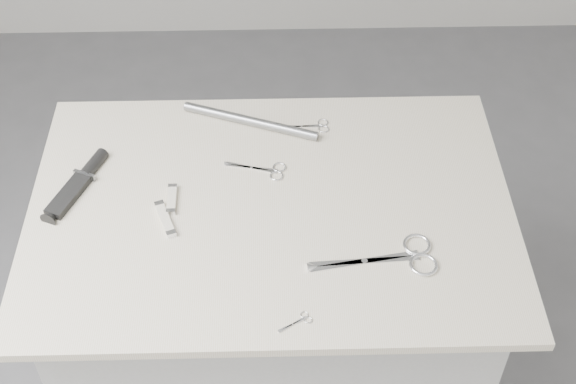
{
  "coord_description": "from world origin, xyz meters",
  "views": [
    {
      "loc": [
        0.01,
        -1.14,
        2.12
      ],
      "look_at": [
        0.04,
        0.04,
        0.92
      ],
      "focal_mm": 50.0,
      "sensor_mm": 36.0,
      "label": 1
    }
  ],
  "objects_px": {
    "plinth": "(274,336)",
    "large_shears": "(400,257)",
    "pocket_knife_a": "(172,200)",
    "sheathed_knife": "(80,181)",
    "tiny_scissors": "(299,321)",
    "metal_rail": "(250,121)",
    "pocket_knife_b": "(165,219)",
    "embroidery_scissors_a": "(267,170)",
    "embroidery_scissors_b": "(313,126)"
  },
  "relations": [
    {
      "from": "pocket_knife_a",
      "to": "sheathed_knife",
      "type": "bearing_deg",
      "value": 72.95
    },
    {
      "from": "large_shears",
      "to": "tiny_scissors",
      "type": "bearing_deg",
      "value": -151.16
    },
    {
      "from": "plinth",
      "to": "pocket_knife_a",
      "type": "distance_m",
      "value": 0.52
    },
    {
      "from": "pocket_knife_b",
      "to": "metal_rail",
      "type": "xyz_separation_m",
      "value": [
        0.17,
        0.29,
        0.0
      ]
    },
    {
      "from": "plinth",
      "to": "metal_rail",
      "type": "relative_size",
      "value": 2.79
    },
    {
      "from": "plinth",
      "to": "large_shears",
      "type": "bearing_deg",
      "value": -30.23
    },
    {
      "from": "plinth",
      "to": "pocket_knife_a",
      "type": "relative_size",
      "value": 11.07
    },
    {
      "from": "large_shears",
      "to": "pocket_knife_b",
      "type": "distance_m",
      "value": 0.48
    },
    {
      "from": "pocket_knife_b",
      "to": "metal_rail",
      "type": "height_order",
      "value": "metal_rail"
    },
    {
      "from": "embroidery_scissors_a",
      "to": "embroidery_scissors_b",
      "type": "relative_size",
      "value": 1.21
    },
    {
      "from": "sheathed_knife",
      "to": "pocket_knife_b",
      "type": "distance_m",
      "value": 0.22
    },
    {
      "from": "sheathed_knife",
      "to": "embroidery_scissors_b",
      "type": "bearing_deg",
      "value": -48.13
    },
    {
      "from": "pocket_knife_a",
      "to": "metal_rail",
      "type": "xyz_separation_m",
      "value": [
        0.16,
        0.24,
        0.01
      ]
    },
    {
      "from": "tiny_scissors",
      "to": "pocket_knife_a",
      "type": "distance_m",
      "value": 0.4
    },
    {
      "from": "plinth",
      "to": "metal_rail",
      "type": "bearing_deg",
      "value": 99.73
    },
    {
      "from": "tiny_scissors",
      "to": "pocket_knife_a",
      "type": "bearing_deg",
      "value": 99.04
    },
    {
      "from": "large_shears",
      "to": "pocket_knife_a",
      "type": "bearing_deg",
      "value": 153.39
    },
    {
      "from": "sheathed_knife",
      "to": "pocket_knife_b",
      "type": "height_order",
      "value": "sheathed_knife"
    },
    {
      "from": "plinth",
      "to": "pocket_knife_a",
      "type": "height_order",
      "value": "pocket_knife_a"
    },
    {
      "from": "large_shears",
      "to": "pocket_knife_b",
      "type": "height_order",
      "value": "pocket_knife_b"
    },
    {
      "from": "embroidery_scissors_a",
      "to": "pocket_knife_a",
      "type": "height_order",
      "value": "pocket_knife_a"
    },
    {
      "from": "embroidery_scissors_a",
      "to": "pocket_knife_a",
      "type": "xyz_separation_m",
      "value": [
        -0.2,
        -0.09,
        0.0
      ]
    },
    {
      "from": "plinth",
      "to": "large_shears",
      "type": "height_order",
      "value": "large_shears"
    },
    {
      "from": "large_shears",
      "to": "tiny_scissors",
      "type": "distance_m",
      "value": 0.25
    },
    {
      "from": "embroidery_scissors_a",
      "to": "sheathed_knife",
      "type": "relative_size",
      "value": 0.68
    },
    {
      "from": "plinth",
      "to": "embroidery_scissors_a",
      "type": "relative_size",
      "value": 6.74
    },
    {
      "from": "embroidery_scissors_a",
      "to": "tiny_scissors",
      "type": "distance_m",
      "value": 0.4
    },
    {
      "from": "embroidery_scissors_b",
      "to": "metal_rail",
      "type": "height_order",
      "value": "metal_rail"
    },
    {
      "from": "large_shears",
      "to": "tiny_scissors",
      "type": "xyz_separation_m",
      "value": [
        -0.2,
        -0.14,
        -0.0
      ]
    },
    {
      "from": "large_shears",
      "to": "plinth",
      "type": "bearing_deg",
      "value": 143.05
    },
    {
      "from": "embroidery_scissors_b",
      "to": "tiny_scissors",
      "type": "distance_m",
      "value": 0.54
    },
    {
      "from": "embroidery_scissors_a",
      "to": "embroidery_scissors_b",
      "type": "bearing_deg",
      "value": 66.83
    },
    {
      "from": "tiny_scissors",
      "to": "pocket_knife_b",
      "type": "bearing_deg",
      "value": 105.63
    },
    {
      "from": "pocket_knife_a",
      "to": "pocket_knife_b",
      "type": "relative_size",
      "value": 0.81
    },
    {
      "from": "tiny_scissors",
      "to": "metal_rail",
      "type": "xyz_separation_m",
      "value": [
        -0.09,
        0.55,
        0.01
      ]
    },
    {
      "from": "plinth",
      "to": "metal_rail",
      "type": "xyz_separation_m",
      "value": [
        -0.04,
        0.26,
        0.48
      ]
    },
    {
      "from": "embroidery_scissors_a",
      "to": "pocket_knife_a",
      "type": "relative_size",
      "value": 1.64
    },
    {
      "from": "plinth",
      "to": "metal_rail",
      "type": "distance_m",
      "value": 0.55
    },
    {
      "from": "embroidery_scissors_b",
      "to": "tiny_scissors",
      "type": "xyz_separation_m",
      "value": [
        -0.05,
        -0.54,
        -0.0
      ]
    },
    {
      "from": "embroidery_scissors_b",
      "to": "metal_rail",
      "type": "distance_m",
      "value": 0.14
    },
    {
      "from": "tiny_scissors",
      "to": "sheathed_knife",
      "type": "relative_size",
      "value": 0.33
    },
    {
      "from": "plinth",
      "to": "sheathed_knife",
      "type": "xyz_separation_m",
      "value": [
        -0.4,
        0.08,
        0.48
      ]
    },
    {
      "from": "embroidery_scissors_a",
      "to": "tiny_scissors",
      "type": "bearing_deg",
      "value": -68.19
    },
    {
      "from": "sheathed_knife",
      "to": "plinth",
      "type": "bearing_deg",
      "value": -77.67
    },
    {
      "from": "metal_rail",
      "to": "embroidery_scissors_b",
      "type": "bearing_deg",
      "value": -4.2
    },
    {
      "from": "tiny_scissors",
      "to": "pocket_knife_b",
      "type": "height_order",
      "value": "pocket_knife_b"
    },
    {
      "from": "plinth",
      "to": "pocket_knife_a",
      "type": "xyz_separation_m",
      "value": [
        -0.2,
        0.02,
        0.47
      ]
    },
    {
      "from": "sheathed_knife",
      "to": "pocket_knife_a",
      "type": "height_order",
      "value": "sheathed_knife"
    },
    {
      "from": "plinth",
      "to": "pocket_knife_a",
      "type": "bearing_deg",
      "value": 174.72
    },
    {
      "from": "sheathed_knife",
      "to": "pocket_knife_a",
      "type": "bearing_deg",
      "value": -83.06
    }
  ]
}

